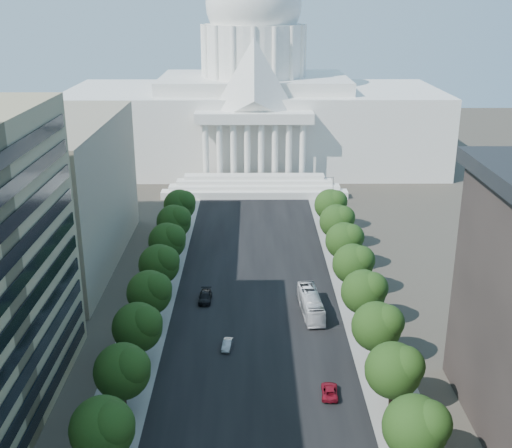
{
  "coord_description": "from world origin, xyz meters",
  "views": [
    {
      "loc": [
        -0.75,
        -25.64,
        52.89
      ],
      "look_at": [
        0.0,
        82.54,
        14.61
      ],
      "focal_mm": 45.0,
      "sensor_mm": 36.0,
      "label": 1
    }
  ],
  "objects_px": {
    "car_silver": "(227,345)",
    "car_red": "(330,391)",
    "car_dark_b": "(205,297)",
    "city_bus": "(311,304)"
  },
  "relations": [
    {
      "from": "car_silver",
      "to": "car_red",
      "type": "bearing_deg",
      "value": -34.58
    },
    {
      "from": "car_silver",
      "to": "car_dark_b",
      "type": "bearing_deg",
      "value": 111.82
    },
    {
      "from": "car_red",
      "to": "car_dark_b",
      "type": "height_order",
      "value": "car_dark_b"
    },
    {
      "from": "car_dark_b",
      "to": "city_bus",
      "type": "relative_size",
      "value": 0.43
    },
    {
      "from": "city_bus",
      "to": "car_silver",
      "type": "bearing_deg",
      "value": -144.11
    },
    {
      "from": "car_silver",
      "to": "car_red",
      "type": "height_order",
      "value": "car_red"
    },
    {
      "from": "car_red",
      "to": "city_bus",
      "type": "bearing_deg",
      "value": -84.6
    },
    {
      "from": "car_silver",
      "to": "car_red",
      "type": "relative_size",
      "value": 0.81
    },
    {
      "from": "car_dark_b",
      "to": "car_silver",
      "type": "bearing_deg",
      "value": -73.88
    },
    {
      "from": "car_silver",
      "to": "city_bus",
      "type": "relative_size",
      "value": 0.3
    }
  ]
}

